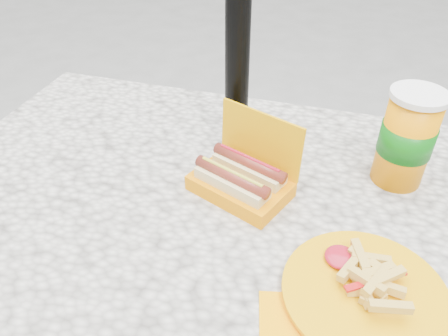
# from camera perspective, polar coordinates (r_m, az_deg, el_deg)

# --- Properties ---
(picnic_table) EXTENTS (1.20, 0.80, 0.75)m
(picnic_table) POSITION_cam_1_polar(r_m,az_deg,el_deg) (0.96, -1.12, -7.94)
(picnic_table) COLOR beige
(picnic_table) RESTS_ON ground
(hotdog_box) EXTENTS (0.22, 0.19, 0.15)m
(hotdog_box) POSITION_cam_1_polar(r_m,az_deg,el_deg) (0.86, 2.35, -1.30)
(hotdog_box) COLOR #E09A00
(hotdog_box) RESTS_ON picnic_table
(fries_plate) EXTENTS (0.29, 0.36, 0.05)m
(fries_plate) POSITION_cam_1_polar(r_m,az_deg,el_deg) (0.73, 17.61, -15.58)
(fries_plate) COLOR #FFA000
(fries_plate) RESTS_ON picnic_table
(soda_cup) EXTENTS (0.11, 0.11, 0.20)m
(soda_cup) POSITION_cam_1_polar(r_m,az_deg,el_deg) (0.93, 22.75, 3.59)
(soda_cup) COLOR #F98D00
(soda_cup) RESTS_ON picnic_table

